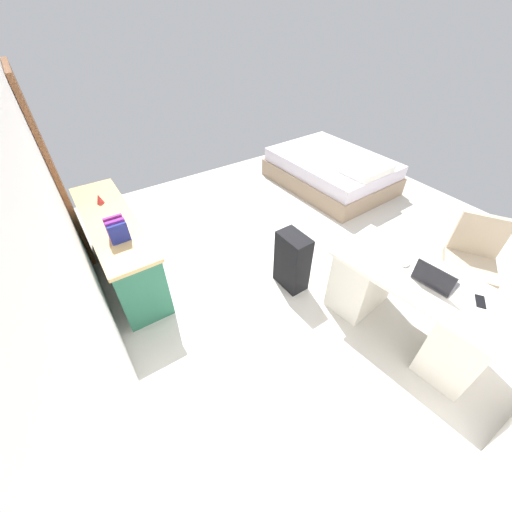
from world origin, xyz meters
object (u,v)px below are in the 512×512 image
(bed, at_px, (331,171))
(cell_phone_near_laptop, at_px, (480,301))
(suitcase_black, at_px, (292,261))
(office_chair, at_px, (467,266))
(computer_mouse, at_px, (406,264))
(laptop, at_px, (434,279))
(credenza, at_px, (120,247))
(desk, at_px, (409,304))
(figurine_small, at_px, (99,199))

(bed, height_order, cell_phone_near_laptop, cell_phone_near_laptop)
(bed, relative_size, suitcase_black, 2.94)
(office_chair, distance_m, bed, 2.65)
(bed, xyz_separation_m, computer_mouse, (-2.37, 1.50, 0.50))
(computer_mouse, bearing_deg, laptop, 170.98)
(credenza, bearing_deg, computer_mouse, -137.00)
(office_chair, height_order, computer_mouse, office_chair)
(desk, bearing_deg, credenza, 40.61)
(credenza, relative_size, suitcase_black, 2.71)
(computer_mouse, xyz_separation_m, figurine_small, (2.47, 1.97, 0.07))
(computer_mouse, bearing_deg, office_chair, -109.79)
(desk, height_order, office_chair, office_chair)
(suitcase_black, bearing_deg, office_chair, -130.78)
(figurine_small, bearing_deg, desk, -143.46)
(credenza, height_order, figurine_small, figurine_small)
(laptop, bearing_deg, suitcase_black, 22.44)
(desk, relative_size, office_chair, 1.61)
(office_chair, distance_m, credenza, 3.65)
(desk, relative_size, computer_mouse, 15.09)
(figurine_small, bearing_deg, credenza, -179.76)
(desk, relative_size, suitcase_black, 2.27)
(figurine_small, bearing_deg, suitcase_black, -136.61)
(office_chair, relative_size, suitcase_black, 1.41)
(office_chair, height_order, bed, office_chair)
(desk, xyz_separation_m, office_chair, (-0.02, -0.87, 0.04))
(laptop, height_order, computer_mouse, laptop)
(credenza, bearing_deg, laptop, -140.48)
(credenza, xyz_separation_m, laptop, (-2.37, -1.95, 0.40))
(bed, xyz_separation_m, laptop, (-2.64, 1.51, 0.53))
(desk, distance_m, computer_mouse, 0.40)
(desk, distance_m, figurine_small, 3.31)
(laptop, bearing_deg, figurine_small, 35.63)
(bed, distance_m, laptop, 3.08)
(suitcase_black, distance_m, laptop, 1.34)
(office_chair, relative_size, bed, 0.48)
(desk, xyz_separation_m, computer_mouse, (0.17, -0.01, 0.36))
(desk, height_order, cell_phone_near_laptop, cell_phone_near_laptop)
(office_chair, xyz_separation_m, suitcase_black, (1.11, 1.36, -0.09))
(office_chair, bearing_deg, figurine_small, 46.72)
(desk, height_order, credenza, credenza)
(office_chair, distance_m, figurine_small, 3.90)
(credenza, distance_m, figurine_small, 0.56)
(cell_phone_near_laptop, bearing_deg, bed, -59.08)
(credenza, distance_m, bed, 3.48)
(credenza, bearing_deg, cell_phone_near_laptop, -142.20)
(suitcase_black, xyz_separation_m, cell_phone_near_laptop, (-1.49, -0.62, 0.40))
(bed, xyz_separation_m, cell_phone_near_laptop, (-2.96, 1.38, 0.49))
(credenza, relative_size, computer_mouse, 18.00)
(bed, bearing_deg, credenza, 94.40)
(office_chair, bearing_deg, computer_mouse, 77.15)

